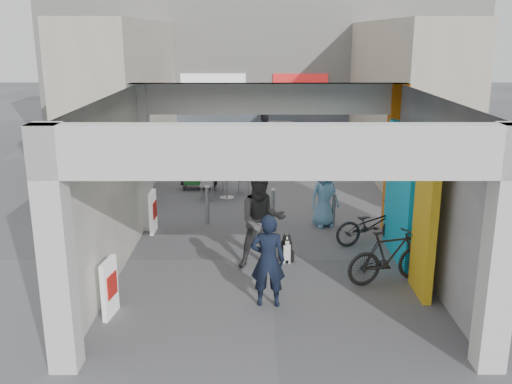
{
  "coord_description": "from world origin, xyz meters",
  "views": [
    {
      "loc": [
        -0.31,
        -11.18,
        4.6
      ],
      "look_at": [
        -0.29,
        1.0,
        1.2
      ],
      "focal_mm": 40.0,
      "sensor_mm": 36.0,
      "label": 1
    }
  ],
  "objects_px": {
    "cafe_set": "(223,185)",
    "produce_stand": "(200,180)",
    "man_back_turned": "(262,221)",
    "man_elderly": "(324,196)",
    "man_crates": "(265,140)",
    "border_collie": "(287,250)",
    "man_with_dog": "(268,261)",
    "bicycle_front": "(371,225)",
    "white_van": "(288,135)",
    "bicycle_rear": "(390,256)"
  },
  "relations": [
    {
      "from": "man_with_dog",
      "to": "man_crates",
      "type": "height_order",
      "value": "man_crates"
    },
    {
      "from": "man_crates",
      "to": "border_collie",
      "type": "bearing_deg",
      "value": 75.13
    },
    {
      "from": "bicycle_rear",
      "to": "bicycle_front",
      "type": "bearing_deg",
      "value": -19.07
    },
    {
      "from": "man_elderly",
      "to": "bicycle_rear",
      "type": "bearing_deg",
      "value": -96.68
    },
    {
      "from": "man_back_turned",
      "to": "bicycle_rear",
      "type": "bearing_deg",
      "value": -26.6
    },
    {
      "from": "man_elderly",
      "to": "bicycle_front",
      "type": "relative_size",
      "value": 0.87
    },
    {
      "from": "white_van",
      "to": "produce_stand",
      "type": "bearing_deg",
      "value": 176.0
    },
    {
      "from": "man_back_turned",
      "to": "man_crates",
      "type": "distance_m",
      "value": 9.02
    },
    {
      "from": "bicycle_rear",
      "to": "man_elderly",
      "type": "bearing_deg",
      "value": -2.91
    },
    {
      "from": "border_collie",
      "to": "man_back_turned",
      "type": "xyz_separation_m",
      "value": [
        -0.52,
        -0.27,
        0.74
      ]
    },
    {
      "from": "man_with_dog",
      "to": "man_crates",
      "type": "distance_m",
      "value": 10.7
    },
    {
      "from": "man_elderly",
      "to": "white_van",
      "type": "bearing_deg",
      "value": 71.16
    },
    {
      "from": "man_back_turned",
      "to": "cafe_set",
      "type": "bearing_deg",
      "value": 91.83
    },
    {
      "from": "cafe_set",
      "to": "man_back_turned",
      "type": "bearing_deg",
      "value": -78.69
    },
    {
      "from": "cafe_set",
      "to": "white_van",
      "type": "xyz_separation_m",
      "value": [
        2.26,
        6.55,
        0.34
      ]
    },
    {
      "from": "border_collie",
      "to": "bicycle_rear",
      "type": "xyz_separation_m",
      "value": [
        1.9,
        -1.01,
        0.27
      ]
    },
    {
      "from": "white_van",
      "to": "cafe_set",
      "type": "bearing_deg",
      "value": -175.52
    },
    {
      "from": "produce_stand",
      "to": "bicycle_front",
      "type": "relative_size",
      "value": 0.63
    },
    {
      "from": "cafe_set",
      "to": "man_elderly",
      "type": "relative_size",
      "value": 0.93
    },
    {
      "from": "man_with_dog",
      "to": "bicycle_rear",
      "type": "distance_m",
      "value": 2.53
    },
    {
      "from": "border_collie",
      "to": "man_with_dog",
      "type": "distance_m",
      "value": 2.08
    },
    {
      "from": "produce_stand",
      "to": "man_back_turned",
      "type": "relative_size",
      "value": 0.55
    },
    {
      "from": "white_van",
      "to": "man_elderly",
      "type": "bearing_deg",
      "value": -154.21
    },
    {
      "from": "bicycle_front",
      "to": "white_van",
      "type": "height_order",
      "value": "white_van"
    },
    {
      "from": "cafe_set",
      "to": "man_back_turned",
      "type": "xyz_separation_m",
      "value": [
        1.07,
        -5.33,
        0.69
      ]
    },
    {
      "from": "man_elderly",
      "to": "man_crates",
      "type": "distance_m",
      "value": 6.58
    },
    {
      "from": "man_with_dog",
      "to": "man_elderly",
      "type": "xyz_separation_m",
      "value": [
        1.48,
        4.26,
        -0.07
      ]
    },
    {
      "from": "man_with_dog",
      "to": "man_back_turned",
      "type": "distance_m",
      "value": 1.69
    },
    {
      "from": "cafe_set",
      "to": "produce_stand",
      "type": "height_order",
      "value": "cafe_set"
    },
    {
      "from": "cafe_set",
      "to": "man_with_dog",
      "type": "distance_m",
      "value": 7.12
    },
    {
      "from": "man_with_dog",
      "to": "bicycle_rear",
      "type": "height_order",
      "value": "man_with_dog"
    },
    {
      "from": "bicycle_front",
      "to": "produce_stand",
      "type": "bearing_deg",
      "value": 24.94
    },
    {
      "from": "man_elderly",
      "to": "bicycle_front",
      "type": "height_order",
      "value": "man_elderly"
    },
    {
      "from": "border_collie",
      "to": "white_van",
      "type": "height_order",
      "value": "white_van"
    },
    {
      "from": "produce_stand",
      "to": "man_back_turned",
      "type": "xyz_separation_m",
      "value": [
        1.84,
        -6.06,
        0.71
      ]
    },
    {
      "from": "man_crates",
      "to": "bicycle_rear",
      "type": "height_order",
      "value": "man_crates"
    },
    {
      "from": "produce_stand",
      "to": "white_van",
      "type": "bearing_deg",
      "value": 40.01
    },
    {
      "from": "man_crates",
      "to": "man_back_turned",
      "type": "bearing_deg",
      "value": 71.77
    },
    {
      "from": "man_with_dog",
      "to": "white_van",
      "type": "distance_m",
      "value": 13.6
    },
    {
      "from": "produce_stand",
      "to": "bicycle_front",
      "type": "height_order",
      "value": "bicycle_front"
    },
    {
      "from": "border_collie",
      "to": "white_van",
      "type": "bearing_deg",
      "value": 69.37
    },
    {
      "from": "man_back_turned",
      "to": "white_van",
      "type": "relative_size",
      "value": 0.53
    },
    {
      "from": "man_crates",
      "to": "bicycle_rear",
      "type": "xyz_separation_m",
      "value": [
        2.2,
        -9.76,
        -0.44
      ]
    },
    {
      "from": "border_collie",
      "to": "man_elderly",
      "type": "xyz_separation_m",
      "value": [
        1.04,
        2.31,
        0.5
      ]
    },
    {
      "from": "cafe_set",
      "to": "man_with_dog",
      "type": "relative_size",
      "value": 0.85
    },
    {
      "from": "cafe_set",
      "to": "produce_stand",
      "type": "xyz_separation_m",
      "value": [
        -0.77,
        0.73,
        -0.02
      ]
    },
    {
      "from": "man_back_turned",
      "to": "man_elderly",
      "type": "distance_m",
      "value": 3.02
    },
    {
      "from": "cafe_set",
      "to": "border_collie",
      "type": "bearing_deg",
      "value": -72.59
    },
    {
      "from": "produce_stand",
      "to": "man_crates",
      "type": "distance_m",
      "value": 3.66
    },
    {
      "from": "produce_stand",
      "to": "man_with_dog",
      "type": "xyz_separation_m",
      "value": [
        1.92,
        -7.74,
        0.55
      ]
    }
  ]
}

